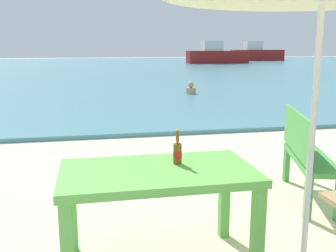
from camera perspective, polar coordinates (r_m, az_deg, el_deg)
sea_water at (r=32.04m, az=-8.88°, el=8.48°), size 120.00×50.00×0.08m
picnic_table_green at (r=2.88m, az=-1.49°, el=-8.35°), size 1.40×0.80×0.76m
beer_bottle_amber at (r=2.95m, az=1.39°, el=-3.76°), size 0.07×0.07×0.26m
bench_green_left at (r=4.44m, az=19.29°, el=-3.36°), size 0.71×1.25×0.95m
swimmer_person at (r=13.22m, az=3.34°, el=5.41°), size 0.34×0.34×0.41m
boat_ferry at (r=46.64m, az=12.79°, el=10.23°), size 5.95×1.62×2.16m
boat_cargo_ship at (r=38.14m, az=7.08°, el=10.18°), size 5.79×1.58×2.11m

